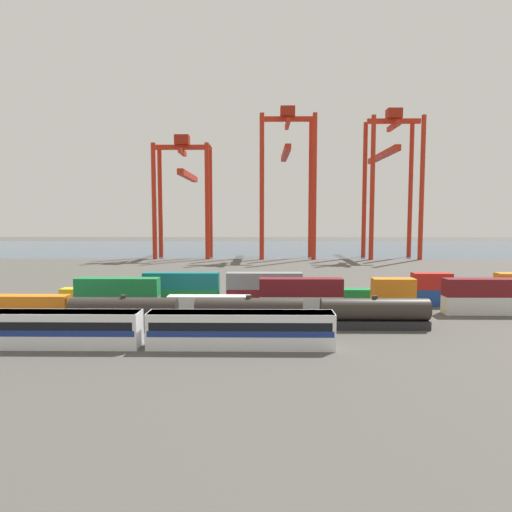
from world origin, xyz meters
The scene contains 25 objects.
ground_plane centered at (0.00, 40.00, 0.00)m, with size 420.00×420.00×0.00m, color #4C4944.
harbour_water centered at (0.00, 140.73, 0.00)m, with size 400.00×110.00×0.01m, color #384C60.
passenger_train centered at (-16.77, -18.53, 2.14)m, with size 41.03×3.14×3.90m.
freight_tank_row centered at (-5.71, -9.78, 1.97)m, with size 45.38×2.75×4.21m.
shipping_container_0 centered at (-38.62, -0.95, 1.30)m, with size 12.10×2.44×2.60m, color orange.
shipping_container_1 centered at (-25.20, -0.95, 1.30)m, with size 12.10×2.44×2.60m, color slate.
shipping_container_2 centered at (-25.20, -0.95, 3.90)m, with size 12.10×2.44×2.60m, color #197538.
shipping_container_3 centered at (-11.78, -0.95, 1.30)m, with size 12.10×2.44×2.60m, color silver.
shipping_container_4 centered at (1.64, -0.95, 1.30)m, with size 12.10×2.44×2.60m, color silver.
shipping_container_5 centered at (1.64, -0.95, 3.90)m, with size 12.10×2.44×2.60m, color maroon.
shipping_container_6 centered at (15.06, -0.95, 1.30)m, with size 6.04×2.44×2.60m, color gold.
shipping_container_7 centered at (15.06, -0.95, 3.90)m, with size 6.04×2.44×2.60m, color orange.
shipping_container_8 centered at (28.48, -0.95, 1.30)m, with size 12.10×2.44×2.60m, color silver.
shipping_container_9 centered at (28.48, -0.95, 3.90)m, with size 12.10×2.44×2.60m, color maroon.
shipping_container_10 centered at (-30.35, 5.68, 1.30)m, with size 12.10×2.44×2.60m, color gold.
shipping_container_11 centered at (-17.01, 5.68, 1.30)m, with size 12.10×2.44×2.60m, color #197538.
shipping_container_12 centered at (-17.01, 5.68, 3.90)m, with size 12.10×2.44×2.60m, color #146066.
shipping_container_13 centered at (-3.66, 5.68, 1.30)m, with size 12.10×2.44×2.60m, color maroon.
shipping_container_14 centered at (-3.66, 5.68, 3.90)m, with size 12.10×2.44×2.60m, color slate.
shipping_container_15 centered at (9.69, 5.68, 1.30)m, with size 12.10×2.44×2.60m, color #197538.
shipping_container_16 centered at (23.04, 5.68, 1.30)m, with size 6.04×2.44×2.60m, color #1C4299.
shipping_container_17 centered at (23.04, 5.68, 3.90)m, with size 6.04×2.44×2.60m, color #AD211C.
gantry_crane_west centered at (-31.02, 91.89, 25.18)m, with size 19.21×34.62×41.44m.
gantry_crane_central centered at (4.40, 91.39, 30.55)m, with size 18.71×34.62×50.66m.
gantry_crane_east centered at (39.83, 92.12, 30.30)m, with size 17.66×39.21×49.86m.
Camera 1 is at (-4.00, -66.87, 14.13)m, focal length 32.06 mm.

